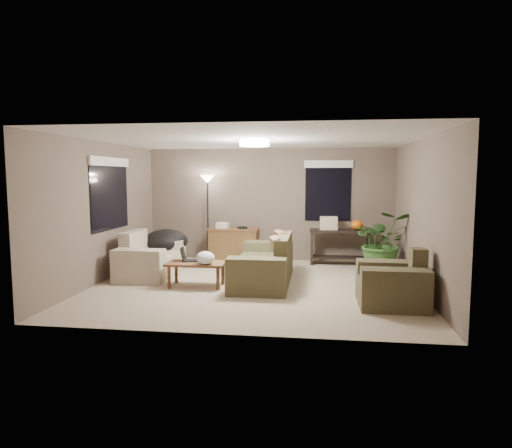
# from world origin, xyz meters

# --- Properties ---
(room_shell) EXTENTS (5.50, 5.50, 5.50)m
(room_shell) POSITION_xyz_m (0.00, 0.00, 1.25)
(room_shell) COLOR #C7AE94
(room_shell) RESTS_ON ground
(main_sofa) EXTENTS (0.95, 2.20, 0.85)m
(main_sofa) POSITION_xyz_m (0.16, 0.27, 0.29)
(main_sofa) COLOR #47432A
(main_sofa) RESTS_ON ground
(throw_pillows) EXTENTS (0.37, 1.40, 0.47)m
(throw_pillows) POSITION_xyz_m (0.42, 0.27, 0.65)
(throw_pillows) COLOR #8C7251
(throw_pillows) RESTS_ON main_sofa
(loveseat) EXTENTS (0.90, 1.60, 0.85)m
(loveseat) POSITION_xyz_m (-2.09, 0.52, 0.30)
(loveseat) COLOR beige
(loveseat) RESTS_ON ground
(armchair) EXTENTS (0.95, 1.00, 0.85)m
(armchair) POSITION_xyz_m (2.17, -0.94, 0.30)
(armchair) COLOR brown
(armchair) RESTS_ON ground
(coffee_table) EXTENTS (1.00, 0.55, 0.42)m
(coffee_table) POSITION_xyz_m (-0.98, -0.21, 0.36)
(coffee_table) COLOR brown
(coffee_table) RESTS_ON ground
(laptop) EXTENTS (0.39, 0.31, 0.24)m
(laptop) POSITION_xyz_m (-1.15, -0.11, 0.48)
(laptop) COLOR black
(laptop) RESTS_ON coffee_table
(plastic_bag) EXTENTS (0.40, 0.39, 0.22)m
(plastic_bag) POSITION_xyz_m (-0.78, -0.36, 0.53)
(plastic_bag) COLOR white
(plastic_bag) RESTS_ON coffee_table
(desk) EXTENTS (1.10, 0.50, 0.75)m
(desk) POSITION_xyz_m (-0.75, 2.10, 0.38)
(desk) COLOR brown
(desk) RESTS_ON ground
(desk_papers) EXTENTS (0.71, 0.30, 0.12)m
(desk_papers) POSITION_xyz_m (-0.90, 2.09, 0.80)
(desk_papers) COLOR silver
(desk_papers) RESTS_ON desk
(console_table) EXTENTS (1.30, 0.40, 0.75)m
(console_table) POSITION_xyz_m (1.56, 2.13, 0.44)
(console_table) COLOR black
(console_table) RESTS_ON ground
(pumpkin) EXTENTS (0.29, 0.29, 0.21)m
(pumpkin) POSITION_xyz_m (1.91, 2.13, 0.86)
(pumpkin) COLOR orange
(pumpkin) RESTS_ON console_table
(cardboard_box) EXTENTS (0.37, 0.28, 0.28)m
(cardboard_box) POSITION_xyz_m (1.31, 2.13, 0.89)
(cardboard_box) COLOR beige
(cardboard_box) RESTS_ON console_table
(papasan_chair) EXTENTS (1.09, 1.09, 0.80)m
(papasan_chair) POSITION_xyz_m (-2.02, 1.30, 0.47)
(papasan_chair) COLOR black
(papasan_chair) RESTS_ON ground
(floor_lamp) EXTENTS (0.32, 0.32, 1.91)m
(floor_lamp) POSITION_xyz_m (-1.36, 2.23, 1.60)
(floor_lamp) COLOR black
(floor_lamp) RESTS_ON ground
(ceiling_fixture) EXTENTS (0.50, 0.50, 0.10)m
(ceiling_fixture) POSITION_xyz_m (0.00, 0.00, 2.44)
(ceiling_fixture) COLOR white
(ceiling_fixture) RESTS_ON room_shell
(houseplant) EXTENTS (1.10, 1.22, 0.95)m
(houseplant) POSITION_xyz_m (2.35, 1.36, 0.48)
(houseplant) COLOR #2D5923
(houseplant) RESTS_ON ground
(cat_scratching_post) EXTENTS (0.32, 0.32, 0.50)m
(cat_scratching_post) POSITION_xyz_m (2.30, -0.07, 0.21)
(cat_scratching_post) COLOR tan
(cat_scratching_post) RESTS_ON ground
(window_left) EXTENTS (0.05, 1.56, 1.33)m
(window_left) POSITION_xyz_m (-2.73, 0.30, 1.78)
(window_left) COLOR black
(window_left) RESTS_ON room_shell
(window_back) EXTENTS (1.06, 0.05, 1.33)m
(window_back) POSITION_xyz_m (1.30, 2.48, 1.79)
(window_back) COLOR black
(window_back) RESTS_ON room_shell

